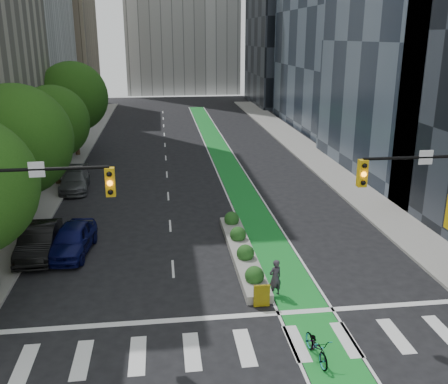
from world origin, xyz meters
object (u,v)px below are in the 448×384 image
object	(u,v)px
parked_car_left_mid	(39,241)
cyclist	(275,278)
bicycle	(317,347)
parked_car_left_far	(75,180)
median_planter	(242,250)
parked_car_left_near	(72,239)

from	to	relation	value
parked_car_left_mid	cyclist	bearing A→B (deg)	-28.38
bicycle	cyclist	bearing A→B (deg)	89.80
parked_car_left_far	parked_car_left_mid	bearing A→B (deg)	-93.89
median_planter	parked_car_left_mid	world-z (taller)	parked_car_left_mid
cyclist	parked_car_left_far	xyz separation A→B (m)	(-11.50, 17.77, -0.14)
cyclist	parked_car_left_near	world-z (taller)	cyclist
cyclist	parked_car_left_mid	world-z (taller)	cyclist
median_planter	cyclist	distance (m)	4.39
cyclist	parked_car_left_far	size ratio (longest dim) A/B	0.34
cyclist	parked_car_left_mid	bearing A→B (deg)	-48.67
parked_car_left_mid	parked_car_left_far	distance (m)	11.97
parked_car_left_near	parked_car_left_far	bearing A→B (deg)	104.48
parked_car_left_near	parked_car_left_far	size ratio (longest dim) A/B	0.94
bicycle	parked_car_left_far	world-z (taller)	parked_car_left_far
parked_car_left_near	parked_car_left_far	world-z (taller)	parked_car_left_near
median_planter	parked_car_left_near	xyz separation A→B (m)	(-8.99, 1.55, 0.44)
cyclist	parked_car_left_near	distance (m)	11.40
bicycle	cyclist	xyz separation A→B (m)	(-0.47, 4.75, 0.37)
bicycle	parked_car_left_mid	xyz separation A→B (m)	(-11.97, 10.54, 0.32)
bicycle	parked_car_left_mid	distance (m)	15.95
cyclist	bicycle	bearing A→B (deg)	73.72
median_planter	parked_car_left_far	bearing A→B (deg)	128.46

